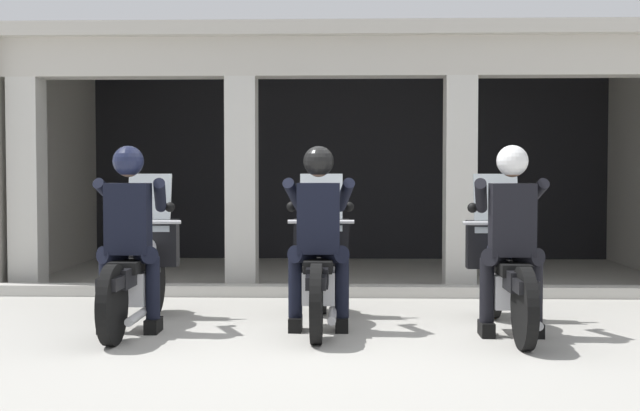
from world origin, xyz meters
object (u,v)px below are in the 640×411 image
(police_officer_right, at_px, (511,223))
(police_officer_left, at_px, (129,222))
(motorcycle_left, at_px, (138,270))
(motorcycle_center, at_px, (320,269))
(motorcycle_right, at_px, (505,272))
(police_officer_center, at_px, (319,222))

(police_officer_right, bearing_deg, police_officer_left, 177.91)
(motorcycle_left, relative_size, motorcycle_center, 1.00)
(motorcycle_left, xyz_separation_m, police_officer_left, (-0.00, -0.28, 0.44))
(motorcycle_right, bearing_deg, police_officer_right, -91.22)
(motorcycle_center, bearing_deg, police_officer_left, -164.89)
(motorcycle_center, xyz_separation_m, police_officer_right, (1.60, -0.46, 0.44))
(police_officer_center, relative_size, motorcycle_right, 0.78)
(police_officer_center, relative_size, police_officer_right, 1.00)
(police_officer_left, relative_size, motorcycle_center, 0.78)
(police_officer_right, bearing_deg, motorcycle_center, 162.92)
(motorcycle_left, height_order, police_officer_center, police_officer_center)
(motorcycle_left, relative_size, motorcycle_right, 1.00)
(motorcycle_left, distance_m, police_officer_right, 3.25)
(motorcycle_right, height_order, police_officer_right, police_officer_right)
(motorcycle_center, distance_m, police_officer_center, 0.52)
(police_officer_left, bearing_deg, police_officer_right, 1.61)
(police_officer_center, distance_m, motorcycle_right, 1.66)
(motorcycle_left, xyz_separation_m, police_officer_right, (3.20, -0.35, 0.44))
(motorcycle_left, bearing_deg, police_officer_center, -3.25)
(motorcycle_left, distance_m, motorcycle_right, 3.20)
(motorcycle_center, bearing_deg, police_officer_center, -89.13)
(police_officer_left, relative_size, police_officer_center, 1.00)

